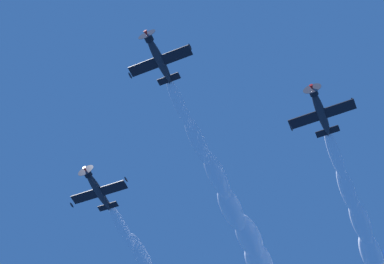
% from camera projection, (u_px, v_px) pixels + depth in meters
% --- Properties ---
extents(airplane_lead, '(6.98, 7.34, 2.85)m').
position_uv_depth(airplane_lead, '(158.00, 58.00, 65.17)').
color(airplane_lead, '#232328').
extents(airplane_left_wingman, '(6.95, 7.36, 2.57)m').
position_uv_depth(airplane_left_wingman, '(320.00, 111.00, 65.35)').
color(airplane_left_wingman, '#232328').
extents(airplane_right_wingman, '(6.98, 7.33, 2.71)m').
position_uv_depth(airplane_right_wingman, '(97.00, 189.00, 71.76)').
color(airplane_right_wingman, '#232328').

